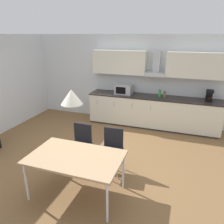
# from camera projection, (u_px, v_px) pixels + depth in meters

# --- Properties ---
(ground_plane) EXTENTS (8.56, 8.31, 0.02)m
(ground_plane) POSITION_uv_depth(u_px,v_px,m) (88.00, 164.00, 4.57)
(ground_plane) COLOR brown
(wall_back) EXTENTS (6.84, 0.10, 2.56)m
(wall_back) POSITION_uv_depth(u_px,v_px,m) (125.00, 79.00, 6.64)
(wall_back) COLOR silver
(wall_back) RESTS_ON ground_plane
(kitchen_counter) EXTENTS (3.68, 0.68, 0.90)m
(kitchen_counter) POSITION_uv_depth(u_px,v_px,m) (152.00, 111.00, 6.30)
(kitchen_counter) COLOR #333333
(kitchen_counter) RESTS_ON ground_plane
(backsplash_tile) EXTENTS (3.66, 0.02, 0.51)m
(backsplash_tile) POSITION_uv_depth(u_px,v_px,m) (155.00, 85.00, 6.34)
(backsplash_tile) COLOR silver
(backsplash_tile) RESTS_ON kitchen_counter
(upper_wall_cabinets) EXTENTS (3.66, 0.40, 0.66)m
(upper_wall_cabinets) POSITION_uv_depth(u_px,v_px,m) (156.00, 64.00, 5.99)
(upper_wall_cabinets) COLOR silver
(microwave) EXTENTS (0.48, 0.35, 0.28)m
(microwave) POSITION_uv_depth(u_px,v_px,m) (124.00, 89.00, 6.37)
(microwave) COLOR #ADADB2
(microwave) RESTS_ON kitchen_counter
(coffee_maker) EXTENTS (0.18, 0.19, 0.30)m
(coffee_maker) POSITION_uv_depth(u_px,v_px,m) (209.00, 96.00, 5.68)
(coffee_maker) COLOR black
(coffee_maker) RESTS_ON kitchen_counter
(bottle_brown) EXTENTS (0.07, 0.07, 0.18)m
(bottle_brown) POSITION_uv_depth(u_px,v_px,m) (165.00, 94.00, 6.05)
(bottle_brown) COLOR brown
(bottle_brown) RESTS_ON kitchen_counter
(bottle_green) EXTENTS (0.07, 0.07, 0.21)m
(bottle_green) POSITION_uv_depth(u_px,v_px,m) (160.00, 94.00, 6.09)
(bottle_green) COLOR green
(bottle_green) RESTS_ON kitchen_counter
(dining_table) EXTENTS (1.49, 0.92, 0.72)m
(dining_table) POSITION_uv_depth(u_px,v_px,m) (76.00, 159.00, 3.50)
(dining_table) COLOR tan
(dining_table) RESTS_ON ground_plane
(chair_far_left) EXTENTS (0.40, 0.40, 0.87)m
(chair_far_left) POSITION_uv_depth(u_px,v_px,m) (81.00, 141.00, 4.40)
(chair_far_left) COLOR black
(chair_far_left) RESTS_ON ground_plane
(chair_far_right) EXTENTS (0.42, 0.42, 0.87)m
(chair_far_right) POSITION_uv_depth(u_px,v_px,m) (112.00, 146.00, 4.19)
(chair_far_right) COLOR black
(chair_far_right) RESTS_ON ground_plane
(pendant_lamp) EXTENTS (0.32, 0.32, 0.22)m
(pendant_lamp) POSITION_uv_depth(u_px,v_px,m) (72.00, 97.00, 3.15)
(pendant_lamp) COLOR silver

